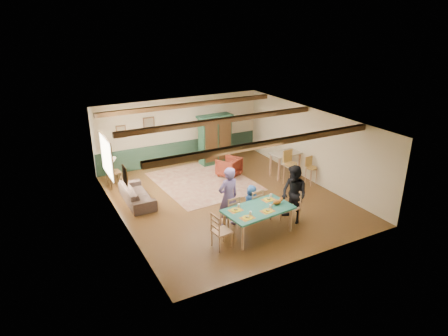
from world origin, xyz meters
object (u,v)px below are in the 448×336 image
dining_table (258,221)px  bar_stool_right (311,171)px  armchair (229,167)px  dining_chair_far_right (253,204)px  table_lamp (113,165)px  bar_stool_left (291,168)px  person_child (251,202)px  end_table (114,179)px  dining_chair_end_right (290,207)px  person_woman (294,194)px  armoire (215,139)px  person_man (228,197)px  dining_chair_far_left (230,211)px  sofa (137,194)px  cat (277,202)px  counter_table (285,164)px  dining_chair_end_left (222,230)px

dining_table → bar_stool_right: 4.14m
armchair → dining_chair_far_right: bearing=43.6°
table_lamp → bar_stool_right: (6.36, -3.12, -0.33)m
dining_table → bar_stool_left: (2.92, 2.39, 0.23)m
person_child → end_table: size_ratio=1.86×
dining_table → person_child: (0.33, 0.89, 0.14)m
dining_chair_end_right → person_woman: bearing=90.0°
armoire → person_man: bearing=-115.8°
dining_chair_far_left → bar_stool_left: bar_stool_left is taller
armoire → sofa: armoire is taller
end_table → person_man: bearing=-62.8°
dining_chair_end_right → cat: bearing=-80.5°
bar_stool_right → sofa: bearing=158.1°
armoire → table_lamp: size_ratio=3.85×
cat → armchair: size_ratio=0.48×
dining_chair_far_right → person_woman: person_woman is taller
person_woman → counter_table: size_ratio=1.55×
dining_chair_end_right → person_man: size_ratio=0.55×
table_lamp → counter_table: size_ratio=0.47×
armchair → dining_chair_end_right: bearing=58.4°
dining_chair_end_right → person_woman: person_woman is taller
dining_chair_end_right → bar_stool_left: bar_stool_left is taller
person_child → cat: (0.26, -0.93, 0.36)m
dining_table → dining_chair_end_right: (1.22, 0.13, 0.11)m
armoire → table_lamp: (-4.30, -0.49, -0.18)m
armchair → person_man: bearing=31.3°
dining_chair_end_right → table_lamp: size_ratio=1.92×
table_lamp → bar_stool_left: (5.68, -2.79, -0.21)m
counter_table → bar_stool_left: (-0.29, -0.74, 0.16)m
person_man → bar_stool_left: bearing=-161.2°
dining_chair_end_left → person_woman: bearing=-90.0°
end_table → bar_stool_left: bearing=-26.2°
dining_chair_far_right → end_table: 5.37m
end_table → person_child: bearing=-54.2°
armoire → bar_stool_left: (1.38, -3.28, -0.38)m
dining_chair_far_left → bar_stool_right: bar_stool_right is taller
dining_table → table_lamp: (-2.76, 5.18, 0.44)m
armchair → armoire: bearing=-126.5°
dining_chair_far_right → person_man: person_man is taller
dining_chair_end_left → person_man: size_ratio=0.55×
dining_chair_far_left → person_child: (0.84, 0.17, 0.03)m
person_woman → armoire: (0.21, 5.53, 0.14)m
dining_table → dining_chair_end_right: size_ratio=1.89×
armoire → dining_table: bearing=-108.2°
armchair → table_lamp: (-4.12, 1.03, 0.47)m
bar_stool_left → bar_stool_right: 0.77m
person_man → bar_stool_right: person_man is taller
dining_chair_end_right → person_child: person_child is taller
cat → counter_table: cat is taller
dining_chair_end_right → bar_stool_right: bar_stool_right is taller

